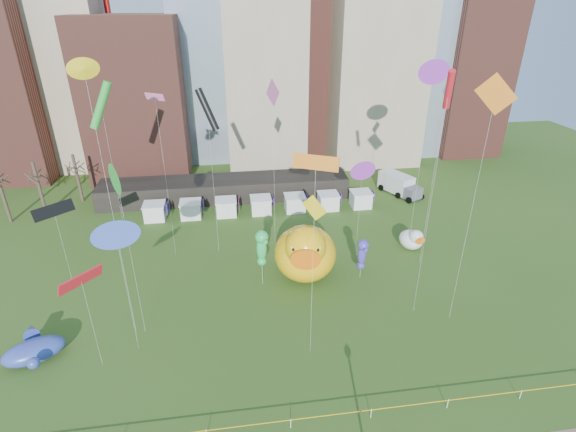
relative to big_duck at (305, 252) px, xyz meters
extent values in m
plane|color=#2D5019|center=(-4.39, -18.68, -3.33)|extent=(160.00, 160.00, 0.00)
cube|color=gray|center=(-34.39, 43.32, 17.67)|extent=(14.00, 12.00, 42.00)
cube|color=brown|center=(-22.39, 37.32, 9.67)|extent=(16.00, 14.00, 26.00)
cube|color=#8C9EB2|center=(-10.39, 45.32, 24.17)|extent=(12.00, 12.00, 55.00)
cube|color=gray|center=(-0.39, 41.32, 13.67)|extent=(14.00, 14.00, 34.00)
cube|color=gray|center=(19.61, 39.32, 11.67)|extent=(16.00, 14.00, 30.00)
cube|color=#8C9EB2|center=(29.61, 43.32, 20.67)|extent=(14.00, 12.00, 48.00)
cube|color=brown|center=(39.61, 41.32, 14.67)|extent=(12.00, 12.00, 36.00)
cube|color=black|center=(-8.39, 23.32, -1.73)|extent=(38.00, 6.00, 3.20)
cube|color=white|center=(-18.39, 17.32, -2.23)|extent=(2.80, 2.80, 2.20)
cube|color=red|center=(-16.59, 17.32, -1.73)|extent=(0.08, 1.40, 1.60)
cube|color=white|center=(-13.39, 17.32, -2.23)|extent=(2.80, 2.80, 2.20)
cube|color=red|center=(-11.59, 17.32, -1.73)|extent=(0.08, 1.40, 1.60)
cube|color=white|center=(-8.39, 17.32, -2.23)|extent=(2.80, 2.80, 2.20)
cube|color=red|center=(-6.59, 17.32, -1.73)|extent=(0.08, 1.40, 1.60)
cube|color=white|center=(-3.39, 17.32, -2.23)|extent=(2.80, 2.80, 2.20)
cube|color=red|center=(-1.59, 17.32, -1.73)|extent=(0.08, 1.40, 1.60)
cube|color=white|center=(1.61, 17.32, -2.23)|extent=(2.80, 2.80, 2.20)
cube|color=red|center=(3.41, 17.32, -1.73)|extent=(0.08, 1.40, 1.60)
cube|color=white|center=(6.61, 17.32, -2.23)|extent=(2.80, 2.80, 2.20)
cube|color=red|center=(8.41, 17.32, -1.73)|extent=(0.08, 1.40, 1.60)
cube|color=white|center=(11.61, 17.32, -2.23)|extent=(2.80, 2.80, 2.20)
cube|color=red|center=(13.41, 17.32, -1.73)|extent=(0.08, 1.40, 1.60)
cylinder|color=#382B21|center=(-34.39, 21.32, 0.67)|extent=(0.44, 0.44, 8.00)
cylinder|color=#382B21|center=(-30.39, 25.32, 0.42)|extent=(0.44, 0.44, 7.50)
cylinder|color=#382B21|center=(-38.39, 19.32, 0.92)|extent=(0.44, 0.44, 8.50)
cylinder|color=white|center=(-4.39, -18.68, -2.88)|extent=(0.06, 0.06, 0.90)
cylinder|color=white|center=(1.61, -18.68, -2.88)|extent=(0.06, 0.06, 0.90)
cylinder|color=white|center=(7.61, -18.68, -2.88)|extent=(0.06, 0.06, 0.90)
cylinder|color=white|center=(13.61, -18.68, -2.88)|extent=(0.06, 0.06, 0.90)
cube|color=#FFB10D|center=(-4.39, -18.68, -2.53)|extent=(50.00, 0.02, 0.07)
ellipsoid|color=#FFB70D|center=(0.10, 0.55, -0.49)|extent=(8.20, 9.17, 5.68)
ellipsoid|color=#FFB70D|center=(0.66, 3.63, -0.64)|extent=(2.11, 1.78, 2.30)
sphere|color=#FFB70D|center=(-0.36, -1.95, 1.79)|extent=(4.96, 4.96, 4.27)
cone|color=orange|center=(-0.68, -3.74, 1.65)|extent=(2.65, 2.31, 2.35)
sphere|color=white|center=(-1.72, -2.90, 2.36)|extent=(0.77, 0.77, 0.77)
sphere|color=white|center=(0.59, -3.32, 2.36)|extent=(0.77, 0.77, 0.77)
sphere|color=black|center=(-1.78, -3.26, 2.36)|extent=(0.38, 0.38, 0.38)
sphere|color=black|center=(0.53, -3.68, 2.36)|extent=(0.38, 0.38, 0.38)
ellipsoid|color=white|center=(14.22, 4.56, -2.19)|extent=(3.24, 3.64, 2.29)
ellipsoid|color=white|center=(14.02, 5.81, -2.25)|extent=(0.84, 0.70, 0.93)
sphere|color=white|center=(14.38, 3.55, -1.27)|extent=(1.97, 1.97, 1.72)
cone|color=orange|center=(14.49, 2.83, -1.33)|extent=(1.05, 0.91, 0.95)
sphere|color=white|center=(13.98, 3.01, -1.04)|extent=(0.31, 0.31, 0.31)
sphere|color=white|center=(14.92, 3.16, -1.04)|extent=(0.31, 0.31, 0.31)
sphere|color=black|center=(14.01, 2.87, -1.04)|extent=(0.15, 0.15, 0.15)
sphere|color=black|center=(14.94, 3.02, -1.04)|extent=(0.15, 0.15, 0.15)
cylinder|color=silver|center=(-4.79, -0.60, -1.09)|extent=(0.03, 0.03, 4.47)
ellipsoid|color=green|center=(-4.79, -0.60, 1.14)|extent=(1.28, 1.15, 2.74)
sphere|color=green|center=(-4.79, -0.75, 2.61)|extent=(1.74, 1.74, 1.40)
cone|color=green|center=(-4.79, -1.38, 2.54)|extent=(0.72, 0.98, 0.49)
sphere|color=green|center=(-4.79, -0.55, -0.43)|extent=(0.98, 0.98, 0.98)
cylinder|color=silver|center=(6.12, -0.87, -1.87)|extent=(0.03, 0.03, 2.92)
ellipsoid|color=#4039AB|center=(6.12, -0.87, -0.41)|extent=(0.96, 0.79, 2.42)
sphere|color=#4039AB|center=(6.12, -1.02, 0.89)|extent=(1.25, 1.25, 1.24)
cone|color=#4039AB|center=(6.12, -1.57, 0.82)|extent=(0.44, 0.78, 0.43)
sphere|color=#4039AB|center=(6.12, -0.82, -1.80)|extent=(0.87, 0.87, 0.87)
ellipsoid|color=#38338B|center=(-25.11, -8.97, -2.38)|extent=(5.62, 4.40, 1.91)
cone|color=#38338B|center=(-26.15, -6.50, -2.09)|extent=(1.83, 1.93, 1.34)
sphere|color=#38338B|center=(-24.14, -11.26, -1.61)|extent=(0.96, 0.96, 0.96)
cube|color=silver|center=(18.75, 21.71, -1.61)|extent=(4.76, 6.16, 2.78)
cube|color=#595960|center=(20.25, 18.49, -2.16)|extent=(3.16, 2.89, 1.78)
cylinder|color=black|center=(18.34, 19.31, -2.83)|extent=(0.67, 1.02, 1.00)
cylinder|color=black|center=(20.86, 20.48, -2.83)|extent=(0.67, 1.02, 1.00)
cylinder|color=black|center=(16.75, 22.73, -2.83)|extent=(0.67, 1.02, 1.00)
cylinder|color=black|center=(19.26, 23.91, -2.83)|extent=(0.67, 1.02, 1.00)
cylinder|color=silver|center=(9.74, -7.27, 7.44)|extent=(0.02, 0.02, 21.54)
cylinder|color=red|center=(9.74, -7.27, 18.21)|extent=(1.34, 1.96, 3.26)
cylinder|color=silver|center=(-14.75, 7.12, 6.13)|extent=(0.02, 0.02, 18.92)
cube|color=pink|center=(-14.75, 7.12, 15.59)|extent=(2.16, 1.61, 0.73)
cylinder|color=silver|center=(-9.52, 7.00, 5.39)|extent=(0.02, 0.02, 17.45)
cylinder|color=black|center=(-9.52, 7.00, 14.12)|extent=(2.63, 2.08, 4.49)
cylinder|color=silver|center=(-21.30, 11.28, 5.36)|extent=(0.02, 0.02, 17.37)
cylinder|color=green|center=(-21.30, 11.28, 14.04)|extent=(3.25, 1.52, 5.33)
cylinder|color=silver|center=(-17.13, -6.79, 8.44)|extent=(0.02, 0.02, 23.54)
cone|color=yellow|center=(-17.13, -6.79, 20.21)|extent=(1.40, 0.89, 1.49)
cylinder|color=silver|center=(-16.62, -8.83, 2.46)|extent=(0.02, 0.02, 11.58)
cone|color=blue|center=(-16.62, -8.83, 8.25)|extent=(2.44, 1.02, 2.46)
cylinder|color=silver|center=(-1.55, -11.34, 5.44)|extent=(0.02, 0.02, 17.54)
cube|color=orange|center=(-1.55, -11.34, 14.20)|extent=(3.22, 1.93, 1.03)
cylinder|color=silver|center=(8.04, 6.95, 1.54)|extent=(0.02, 0.02, 9.74)
cone|color=purple|center=(8.04, 6.95, 6.41)|extent=(2.31, 0.84, 2.31)
cylinder|color=silver|center=(-19.33, -10.44, 1.04)|extent=(0.02, 0.02, 8.74)
cube|color=red|center=(-19.33, -10.44, 5.41)|extent=(2.77, 3.02, 1.10)
cylinder|color=silver|center=(-2.45, 7.62, 6.13)|extent=(0.02, 0.02, 18.92)
cube|color=pink|center=(-2.45, 7.62, 15.59)|extent=(1.75, 2.61, 3.11)
cylinder|color=silver|center=(-24.95, 1.45, 1.35)|extent=(0.02, 0.02, 9.35)
cube|color=black|center=(-24.95, 1.45, 6.02)|extent=(3.29, 3.03, 1.20)
cylinder|color=silver|center=(-16.38, -6.60, 4.32)|extent=(0.02, 0.02, 15.30)
cone|color=green|center=(-16.38, -6.60, 11.97)|extent=(1.31, 2.29, 2.40)
cylinder|color=silver|center=(0.70, -0.75, 1.12)|extent=(0.02, 0.02, 8.91)
cube|color=yellow|center=(0.70, -0.75, 5.58)|extent=(2.27, 1.68, 2.79)
cylinder|color=silver|center=(14.03, 1.11, 6.74)|extent=(0.02, 0.02, 20.14)
cube|color=blue|center=(14.03, 1.11, 16.81)|extent=(1.60, 1.53, 2.19)
cylinder|color=silver|center=(12.76, -8.83, 7.37)|extent=(0.02, 0.02, 21.40)
cube|color=orange|center=(12.76, -8.83, 18.07)|extent=(2.98, 1.21, 3.20)
cylinder|color=silver|center=(14.62, 5.79, 7.16)|extent=(0.02, 0.02, 20.99)
cone|color=purple|center=(14.62, 5.79, 17.66)|extent=(2.67, 0.78, 2.66)
camera|label=1|loc=(-7.62, -39.71, 24.34)|focal=27.00mm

